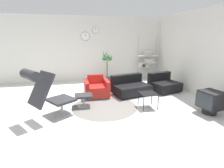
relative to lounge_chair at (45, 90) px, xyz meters
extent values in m
plane|color=silver|center=(1.56, 0.63, -0.75)|extent=(12.00, 12.00, 0.00)
cube|color=silver|center=(1.56, 3.77, 0.65)|extent=(12.00, 0.06, 2.80)
cylinder|color=black|center=(1.18, 3.73, 1.20)|extent=(0.39, 0.01, 0.39)
cylinder|color=white|center=(1.18, 3.73, 1.20)|extent=(0.36, 0.02, 0.36)
cube|color=black|center=(1.18, 3.71, 1.25)|extent=(0.01, 0.01, 0.11)
cylinder|color=black|center=(1.64, 3.73, 1.46)|extent=(0.30, 0.01, 0.30)
cylinder|color=white|center=(1.64, 3.73, 1.46)|extent=(0.28, 0.02, 0.28)
cube|color=black|center=(1.64, 3.71, 1.50)|extent=(0.01, 0.01, 0.08)
cube|color=silver|center=(4.68, 0.63, 0.65)|extent=(0.06, 12.00, 2.80)
cylinder|color=slate|center=(1.47, 0.49, -0.75)|extent=(1.85, 1.85, 0.01)
cylinder|color=#BCBCC1|center=(0.32, 0.23, -0.74)|extent=(0.61, 0.61, 0.02)
cylinder|color=#BCBCC1|center=(0.32, 0.23, -0.56)|extent=(0.06, 0.06, 0.33)
cube|color=#2D2D33|center=(0.32, 0.23, -0.36)|extent=(0.81, 0.82, 0.06)
cube|color=#2D2D33|center=(-0.08, -0.06, 0.03)|extent=(0.73, 0.76, 0.75)
cylinder|color=#2D2D33|center=(-0.24, -0.18, 0.40)|extent=(0.50, 0.57, 0.21)
cylinder|color=#BCBCC1|center=(0.89, 0.65, -0.74)|extent=(0.36, 0.36, 0.02)
cylinder|color=#BCBCC1|center=(0.89, 0.65, -0.59)|extent=(0.05, 0.05, 0.27)
cube|color=#2D2D33|center=(0.89, 0.65, -0.43)|extent=(0.49, 0.42, 0.06)
cube|color=silver|center=(1.36, 1.46, -0.72)|extent=(0.65, 0.66, 0.06)
cube|color=red|center=(1.36, 1.46, -0.53)|extent=(0.55, 0.80, 0.32)
cube|color=red|center=(1.36, 1.77, -0.22)|extent=(0.54, 0.19, 0.30)
cube|color=red|center=(1.69, 1.46, -0.45)|extent=(0.13, 0.80, 0.49)
cube|color=red|center=(1.03, 1.45, -0.45)|extent=(0.13, 0.80, 0.49)
cube|color=black|center=(2.54, 1.39, -0.72)|extent=(1.21, 0.95, 0.05)
cube|color=black|center=(2.54, 1.39, -0.55)|extent=(1.35, 1.10, 0.30)
cube|color=black|center=(2.46, 1.69, -0.25)|extent=(1.19, 0.49, 0.30)
cube|color=black|center=(3.84, 1.49, -0.72)|extent=(1.00, 0.90, 0.05)
cube|color=black|center=(3.84, 1.49, -0.55)|extent=(1.12, 1.04, 0.30)
cube|color=black|center=(3.76, 1.80, -0.25)|extent=(0.96, 0.43, 0.30)
cube|color=black|center=(2.65, 0.20, -0.33)|extent=(0.46, 0.46, 0.02)
cylinder|color=black|center=(2.44, -0.01, -0.54)|extent=(0.02, 0.02, 0.41)
cylinder|color=black|center=(2.86, -0.01, -0.54)|extent=(0.02, 0.02, 0.41)
cylinder|color=black|center=(2.44, 0.40, -0.54)|extent=(0.02, 0.02, 0.41)
cylinder|color=black|center=(2.86, 0.40, -0.54)|extent=(0.02, 0.02, 0.41)
cylinder|color=black|center=(4.07, -0.50, -0.67)|extent=(0.36, 0.36, 0.16)
cube|color=black|center=(4.07, -0.50, -0.37)|extent=(0.57, 0.61, 0.44)
cube|color=#282D33|center=(3.83, -0.54, -0.37)|extent=(0.10, 0.47, 0.38)
cylinder|color=#333338|center=(2.02, 3.17, -0.64)|extent=(0.35, 0.35, 0.22)
cylinder|color=#382819|center=(2.02, 3.17, -0.53)|extent=(0.32, 0.32, 0.02)
cylinder|color=brown|center=(2.02, 3.17, -0.14)|extent=(0.04, 0.04, 0.77)
cone|color=#2D6B33|center=(2.20, 3.17, 0.34)|extent=(0.11, 0.41, 0.29)
cone|color=#2D6B33|center=(2.07, 3.27, 0.35)|extent=(0.31, 0.21, 0.29)
cone|color=#2D6B33|center=(1.97, 3.29, 0.42)|extent=(0.35, 0.22, 0.42)
cone|color=#2D6B33|center=(1.89, 3.17, 0.42)|extent=(0.11, 0.34, 0.42)
cone|color=#2D6B33|center=(1.97, 3.04, 0.37)|extent=(0.36, 0.22, 0.33)
cone|color=#2D6B33|center=(2.07, 3.05, 0.39)|extent=(0.34, 0.21, 0.36)
cylinder|color=#BCBCC1|center=(3.53, 3.55, 0.25)|extent=(0.03, 0.03, 2.00)
cylinder|color=#BCBCC1|center=(4.40, 3.55, 0.25)|extent=(0.03, 0.03, 2.00)
cube|color=white|center=(3.97, 3.43, -0.16)|extent=(0.93, 0.28, 0.02)
cube|color=white|center=(3.97, 3.43, 0.02)|extent=(0.93, 0.28, 0.02)
cube|color=white|center=(3.97, 3.43, 0.34)|extent=(0.93, 0.28, 0.02)
cube|color=beige|center=(3.68, 3.42, -0.06)|extent=(0.25, 0.24, 0.17)
cube|color=silver|center=(3.99, 3.42, 0.11)|extent=(0.32, 0.24, 0.15)
cube|color=#B7B2A8|center=(3.98, 3.42, 0.44)|extent=(0.35, 0.24, 0.17)
cube|color=beige|center=(3.84, 3.42, -0.09)|extent=(0.32, 0.24, 0.12)
camera|label=1|loc=(0.74, -4.09, 1.18)|focal=28.00mm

